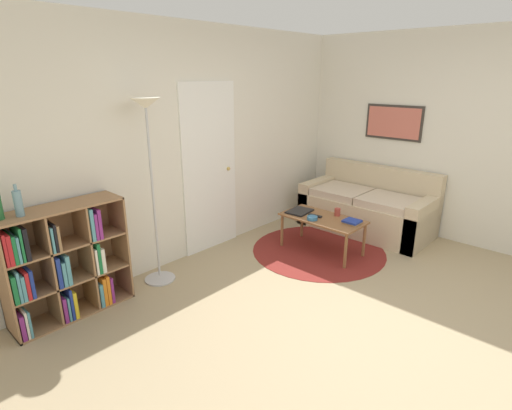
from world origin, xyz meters
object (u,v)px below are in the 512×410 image
coffee_table (323,221)px  bowl (312,218)px  floor_lamp (148,141)px  laptop (299,211)px  bookshelf (62,265)px  couch (368,208)px  cup (337,212)px  bottle_middle (18,203)px

coffee_table → bowl: size_ratio=7.96×
floor_lamp → laptop: floor_lamp is taller
bookshelf → couch: (3.73, -0.96, -0.19)m
bowl → cup: size_ratio=1.36×
bookshelf → bowl: bearing=-18.9°
cup → bowl: bearing=157.2°
coffee_table → laptop: 0.33m
bookshelf → laptop: bearing=-12.5°
laptop → bowl: bearing=-113.7°
bowl → laptop: bearing=66.3°
bookshelf → bottle_middle: (-0.25, -0.03, 0.63)m
bottle_middle → bowl: bearing=-16.7°
bookshelf → bowl: 2.67m
coffee_table → bottle_middle: size_ratio=3.84×
bookshelf → bowl: (2.53, -0.86, -0.03)m
floor_lamp → bowl: bearing=-26.5°
bookshelf → bottle_middle: bearing=-173.2°
floor_lamp → couch: (2.81, -0.90, -1.16)m
bookshelf → bottle_middle: bottle_middle is taller
bookshelf → laptop: size_ratio=3.05×
floor_lamp → coffee_table: floor_lamp is taller
coffee_table → laptop: laptop is taller
couch → bowl: bearing=175.3°
cup → laptop: bearing=116.3°
coffee_table → bowl: bowl is taller
floor_lamp → bottle_middle: 1.22m
laptop → bottle_middle: bottle_middle is taller
coffee_table → bowl: 0.17m
floor_lamp → bottle_middle: bearing=178.3°
couch → coffee_table: size_ratio=1.73×
floor_lamp → cup: 2.36m
bottle_middle → cup: bearing=-17.4°
floor_lamp → couch: bearing=-17.8°
laptop → bottle_middle: size_ratio=1.31×
laptop → bookshelf: bearing=167.5°
bookshelf → couch: 3.86m
bookshelf → laptop: 2.71m
laptop → bottle_middle: (-2.89, 0.56, 0.67)m
bowl → cup: 0.35m
couch → cup: bearing=-177.6°
bowl → bottle_middle: bearing=163.3°
floor_lamp → cup: size_ratio=20.49×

